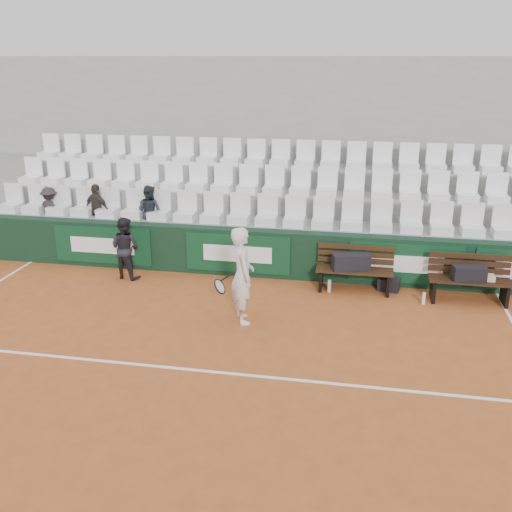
{
  "coord_description": "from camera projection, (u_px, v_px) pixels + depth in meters",
  "views": [
    {
      "loc": [
        2.22,
        -7.12,
        4.41
      ],
      "look_at": [
        0.46,
        2.4,
        1.0
      ],
      "focal_mm": 40.0,
      "sensor_mm": 36.0,
      "label": 1
    }
  ],
  "objects": [
    {
      "name": "grandstand_tier_back",
      "position": [
        268.0,
        203.0,
        14.19
      ],
      "size": [
        18.0,
        0.95,
        1.9
      ],
      "primitive_type": "cube",
      "color": "gray",
      "rests_on": "ground"
    },
    {
      "name": "grandstand_tier_front",
      "position": [
        254.0,
        243.0,
        12.57
      ],
      "size": [
        18.0,
        0.95,
        1.0
      ],
      "primitive_type": "cube",
      "color": "gray",
      "rests_on": "ground"
    },
    {
      "name": "spectator_b",
      "position": [
        95.0,
        190.0,
        12.72
      ],
      "size": [
        0.74,
        0.49,
        1.16
      ],
      "primitive_type": "imported",
      "rotation": [
        0.0,
        0.0,
        2.81
      ],
      "color": "#2E2A24",
      "rests_on": "grandstand_tier_front"
    },
    {
      "name": "ground",
      "position": [
        196.0,
        370.0,
        8.45
      ],
      "size": [
        80.0,
        80.0,
        0.0
      ],
      "primitive_type": "plane",
      "color": "#A75325",
      "rests_on": "ground"
    },
    {
      "name": "seat_row_mid",
      "position": [
        260.0,
        180.0,
        12.87
      ],
      "size": [
        11.9,
        0.44,
        0.63
      ],
      "primitive_type": "cube",
      "color": "white",
      "rests_on": "grandstand_tier_mid"
    },
    {
      "name": "tennis_player",
      "position": [
        242.0,
        275.0,
        9.76
      ],
      "size": [
        0.81,
        0.74,
        1.72
      ],
      "color": "silver",
      "rests_on": "ground"
    },
    {
      "name": "seat_row_front",
      "position": [
        253.0,
        209.0,
        12.14
      ],
      "size": [
        11.9,
        0.44,
        0.63
      ],
      "primitive_type": "cube",
      "color": "white",
      "rests_on": "grandstand_tier_front"
    },
    {
      "name": "sports_bag_left",
      "position": [
        351.0,
        262.0,
        11.14
      ],
      "size": [
        0.78,
        0.51,
        0.31
      ],
      "primitive_type": "cube",
      "rotation": [
        0.0,
        0.0,
        0.29
      ],
      "color": "black",
      "rests_on": "bench_left"
    },
    {
      "name": "sports_bag_ground",
      "position": [
        389.0,
        284.0,
        11.3
      ],
      "size": [
        0.45,
        0.33,
        0.25
      ],
      "primitive_type": "cube",
      "rotation": [
        0.0,
        0.0,
        -0.2
      ],
      "color": "black",
      "rests_on": "ground"
    },
    {
      "name": "grandstand_rear_wall",
      "position": [
        273.0,
        149.0,
        14.35
      ],
      "size": [
        18.0,
        0.3,
        4.4
      ],
      "primitive_type": "cube",
      "color": "#979795",
      "rests_on": "ground"
    },
    {
      "name": "water_bottle_near",
      "position": [
        329.0,
        286.0,
        11.23
      ],
      "size": [
        0.07,
        0.07,
        0.25
      ],
      "primitive_type": "cylinder",
      "color": "#B1C1C8",
      "rests_on": "ground"
    },
    {
      "name": "ball_kid",
      "position": [
        125.0,
        248.0,
        11.79
      ],
      "size": [
        0.74,
        0.64,
        1.31
      ],
      "primitive_type": "imported",
      "rotation": [
        0.0,
        0.0,
        2.89
      ],
      "color": "black",
      "rests_on": "ground"
    },
    {
      "name": "seat_row_back",
      "position": [
        267.0,
        153.0,
        13.61
      ],
      "size": [
        11.9,
        0.44,
        0.63
      ],
      "primitive_type": "cube",
      "color": "white",
      "rests_on": "grandstand_tier_back"
    },
    {
      "name": "back_barrier",
      "position": [
        252.0,
        253.0,
        11.98
      ],
      "size": [
        18.0,
        0.34,
        1.0
      ],
      "color": "black",
      "rests_on": "ground"
    },
    {
      "name": "sports_bag_right",
      "position": [
        469.0,
        273.0,
        10.59
      ],
      "size": [
        0.63,
        0.36,
        0.28
      ],
      "primitive_type": "cube",
      "rotation": [
        0.0,
        0.0,
        0.14
      ],
      "color": "black",
      "rests_on": "bench_right"
    },
    {
      "name": "court_baseline",
      "position": [
        196.0,
        370.0,
        8.45
      ],
      "size": [
        18.0,
        0.06,
        0.01
      ],
      "primitive_type": "cube",
      "color": "white",
      "rests_on": "ground"
    },
    {
      "name": "spectator_c",
      "position": [
        148.0,
        192.0,
        12.5
      ],
      "size": [
        0.66,
        0.57,
        1.19
      ],
      "primitive_type": "imported",
      "rotation": [
        0.0,
        0.0,
        2.91
      ],
      "color": "#202631",
      "rests_on": "grandstand_tier_front"
    },
    {
      "name": "towel",
      "position": [
        485.0,
        277.0,
        10.65
      ],
      "size": [
        0.35,
        0.26,
        0.09
      ],
      "primitive_type": "cube",
      "rotation": [
        0.0,
        0.0,
        -0.05
      ],
      "color": "beige",
      "rests_on": "bench_right"
    },
    {
      "name": "spectator_a",
      "position": [
        48.0,
        190.0,
        12.93
      ],
      "size": [
        0.75,
        0.53,
        1.04
      ],
      "primitive_type": "imported",
      "rotation": [
        0.0,
        0.0,
        2.91
      ],
      "color": "#292127",
      "rests_on": "grandstand_tier_front"
    },
    {
      "name": "grandstand_tier_mid",
      "position": [
        262.0,
        222.0,
        13.38
      ],
      "size": [
        18.0,
        0.95,
        1.45
      ],
      "primitive_type": "cube",
      "color": "gray",
      "rests_on": "ground"
    },
    {
      "name": "bench_right",
      "position": [
        468.0,
        290.0,
        10.75
      ],
      "size": [
        1.5,
        0.56,
        0.45
      ],
      "primitive_type": "cube",
      "color": "black",
      "rests_on": "ground"
    },
    {
      "name": "bench_left",
      "position": [
        354.0,
        280.0,
        11.25
      ],
      "size": [
        1.5,
        0.56,
        0.45
      ],
      "primitive_type": "cube",
      "color": "#362010",
      "rests_on": "ground"
    },
    {
      "name": "water_bottle_far",
      "position": [
        424.0,
        298.0,
        10.67
      ],
      "size": [
        0.06,
        0.06,
        0.23
      ],
      "primitive_type": "cylinder",
      "color": "silver",
      "rests_on": "ground"
    }
  ]
}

